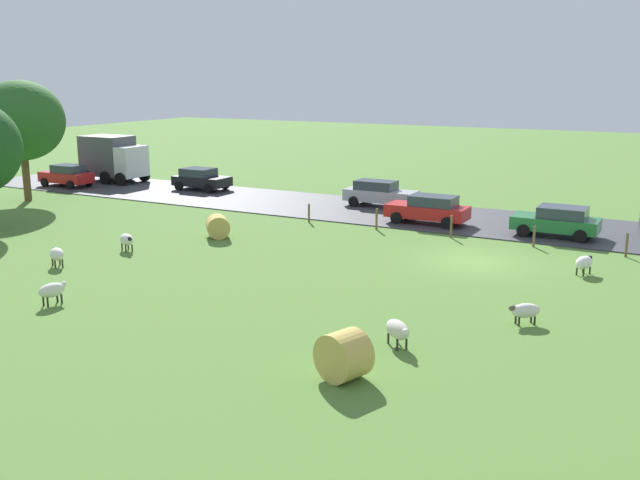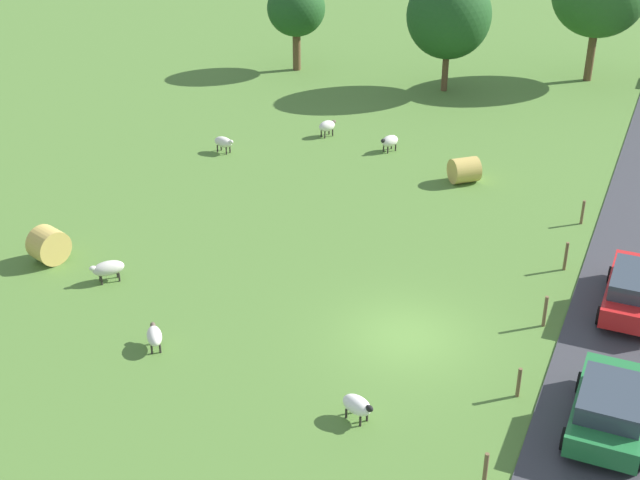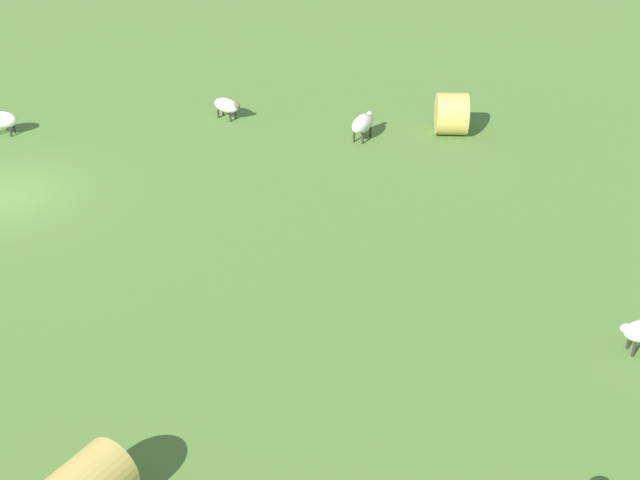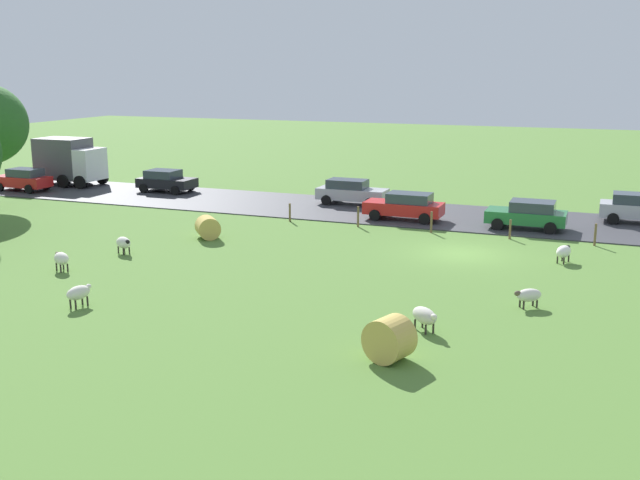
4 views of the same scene
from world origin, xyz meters
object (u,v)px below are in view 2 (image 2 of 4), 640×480
object	(u,v)px
sheep_3	(108,268)
tree_2	(449,16)
hay_bale_0	(464,170)
car_2	(634,289)
sheep_5	(390,141)
car_0	(611,407)
sheep_0	(154,336)
hay_bale_1	(49,245)
tree_0	(296,9)
sheep_1	(357,405)
sheep_4	(224,142)
sheep_2	(327,126)

from	to	relation	value
sheep_3	tree_2	xyz separation A→B (m)	(5.17, 25.94, 3.83)
hay_bale_0	car_2	distance (m)	11.65
sheep_5	car_0	bearing A→B (deg)	-53.98
sheep_0	car_2	xyz separation A→B (m)	(13.94, 8.43, 0.40)
sheep_0	hay_bale_1	world-z (taller)	hay_bale_1
tree_0	tree_2	bearing A→B (deg)	-1.74
sheep_1	sheep_4	world-z (taller)	sheep_4
sheep_1	sheep_5	world-z (taller)	sheep_5
sheep_1	car_2	xyz separation A→B (m)	(6.63, 9.18, 0.36)
sheep_1	tree_2	xyz separation A→B (m)	(-5.99, 29.66, 3.85)
sheep_4	sheep_1	bearing A→B (deg)	-50.82
sheep_0	sheep_1	world-z (taller)	sheep_1
sheep_0	hay_bale_1	size ratio (longest dim) A/B	0.79
tree_2	car_0	world-z (taller)	tree_2
car_0	tree_0	bearing A→B (deg)	128.88
car_2	sheep_3	bearing A→B (deg)	-162.94
sheep_3	tree_0	distance (m)	26.79
sheep_0	sheep_5	size ratio (longest dim) A/B	0.98
sheep_5	tree_0	size ratio (longest dim) A/B	0.20
sheep_1	car_0	distance (m)	7.10
car_0	sheep_2	bearing A→B (deg)	132.02
sheep_0	sheep_2	size ratio (longest dim) A/B	1.02
tree_2	car_2	distance (m)	24.31
hay_bale_0	hay_bale_1	size ratio (longest dim) A/B	0.89
sheep_3	sheep_2	bearing A→B (deg)	84.02
sheep_2	sheep_3	distance (m)	16.60
hay_bale_1	tree_2	xyz separation A→B (m)	(8.11, 25.56, 3.68)
sheep_4	hay_bale_1	bearing A→B (deg)	-94.04
sheep_4	car_2	bearing A→B (deg)	-19.57
sheep_1	sheep_2	bearing A→B (deg)	115.01
tree_2	sheep_4	bearing A→B (deg)	-118.41
tree_2	sheep_0	bearing A→B (deg)	-92.60
tree_2	car_2	size ratio (longest dim) A/B	1.52
sheep_0	car_2	distance (m)	16.29
sheep_2	car_2	distance (m)	19.51
car_0	tree_2	bearing A→B (deg)	114.91
sheep_3	hay_bale_0	distance (m)	16.79
sheep_0	sheep_2	distance (m)	19.60
sheep_3	tree_0	xyz separation A→B (m)	(-4.40, 26.23, 3.24)
sheep_0	sheep_1	distance (m)	7.34
sheep_0	tree_2	world-z (taller)	tree_2
hay_bale_0	tree_2	world-z (taller)	tree_2
sheep_2	tree_2	size ratio (longest dim) A/B	0.16
car_0	hay_bale_1	bearing A→B (deg)	175.14
hay_bale_1	car_0	distance (m)	20.87
sheep_1	hay_bale_0	xyz separation A→B (m)	(-1.54, 17.48, 0.06)
sheep_2	sheep_4	bearing A→B (deg)	-133.70
sheep_3	hay_bale_1	bearing A→B (deg)	172.67
sheep_4	car_0	xyz separation A→B (m)	(19.94, -13.92, 0.32)
sheep_1	tree_0	distance (m)	33.91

